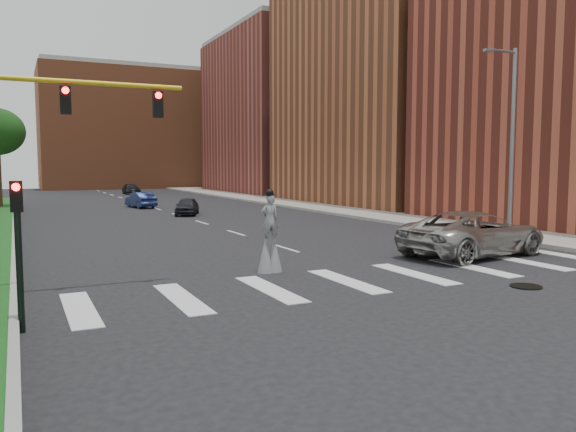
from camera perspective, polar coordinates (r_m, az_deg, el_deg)
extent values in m
plane|color=black|center=(17.32, 11.35, -6.74)|extent=(160.00, 160.00, 0.00)
cube|color=#989892|center=(33.63, -26.03, -1.16)|extent=(0.20, 60.00, 0.28)
cube|color=gray|center=(44.84, 4.73, 0.75)|extent=(5.00, 90.00, 0.18)
cylinder|color=black|center=(17.91, 23.02, -6.60)|extent=(0.90, 0.90, 0.04)
cube|color=#9D5331|center=(54.80, 10.90, 13.97)|extent=(16.00, 22.00, 24.00)
cube|color=#964237|center=(75.07, -0.33, 10.12)|extent=(16.00, 22.00, 20.00)
cube|color=#9D5331|center=(93.06, -15.96, 8.35)|extent=(26.00, 14.00, 18.00)
cylinder|color=slate|center=(28.87, 21.82, 6.71)|extent=(0.20, 0.20, 9.00)
cylinder|color=slate|center=(28.75, 21.01, 15.38)|extent=(1.80, 0.12, 0.12)
cube|color=slate|center=(28.10, 19.70, 15.56)|extent=(0.50, 0.18, 0.12)
cylinder|color=gold|center=(16.72, -19.63, 12.63)|extent=(5.20, 0.14, 0.14)
cube|color=black|center=(16.60, -21.68, 10.88)|extent=(0.28, 0.18, 0.75)
cylinder|color=#FF0C0C|center=(16.53, -21.68, 11.78)|extent=(0.18, 0.06, 0.18)
cube|color=black|center=(16.98, -13.08, 10.97)|extent=(0.28, 0.18, 0.75)
cylinder|color=#FF0C0C|center=(16.91, -13.02, 11.85)|extent=(0.18, 0.06, 0.18)
cylinder|color=black|center=(13.12, -25.64, -4.32)|extent=(0.14, 0.14, 3.00)
cube|color=black|center=(12.97, -25.89, 1.80)|extent=(0.25, 0.16, 0.65)
cylinder|color=#FF0C0C|center=(12.86, -25.92, 2.66)|extent=(0.16, 0.05, 0.16)
cylinder|color=#382416|center=(18.73, -1.40, -4.26)|extent=(0.07, 0.07, 0.95)
cylinder|color=#382416|center=(18.61, -2.32, -4.32)|extent=(0.07, 0.07, 0.95)
cone|color=slate|center=(18.71, -1.40, -3.90)|extent=(0.52, 0.52, 1.19)
cone|color=slate|center=(18.59, -2.32, -3.96)|extent=(0.52, 0.52, 1.19)
imported|color=slate|center=(18.50, -1.87, -0.35)|extent=(0.61, 0.41, 1.62)
sphere|color=black|center=(18.44, -1.88, 2.35)|extent=(0.26, 0.26, 0.26)
cylinder|color=black|center=(18.44, -1.88, 2.19)|extent=(0.34, 0.34, 0.02)
cube|color=yellow|center=(18.59, -2.03, 1.06)|extent=(0.22, 0.05, 0.10)
imported|color=#A3A19A|center=(23.19, 18.36, -1.69)|extent=(6.69, 3.80, 1.76)
imported|color=black|center=(40.66, -10.21, 0.98)|extent=(2.73, 3.92, 1.24)
imported|color=navy|center=(48.44, -14.75, 1.58)|extent=(2.06, 4.10, 1.29)
imported|color=black|center=(71.63, -15.64, 2.66)|extent=(1.82, 4.31, 1.24)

